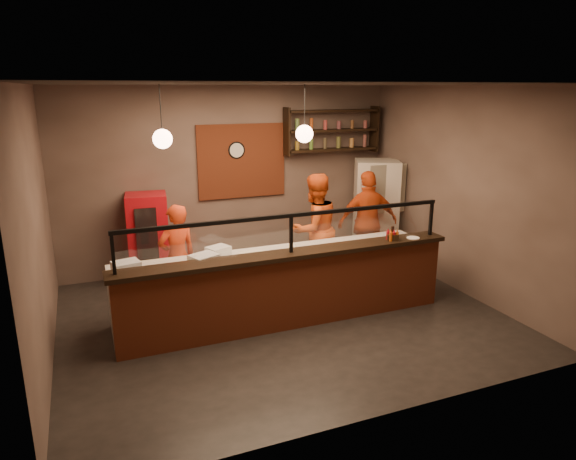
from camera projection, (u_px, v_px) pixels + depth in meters
name	position (u px, v px, depth m)	size (l,w,h in m)	color
floor	(283.00, 317.00, 7.32)	(6.00, 6.00, 0.00)	black
ceiling	(282.00, 84.00, 6.46)	(6.00, 6.00, 0.00)	#352F29
wall_back	(231.00, 178.00, 9.12)	(6.00, 6.00, 0.00)	#725D53
wall_left	(36.00, 230.00, 5.80)	(5.00, 5.00, 0.00)	#725D53
wall_right	(462.00, 191.00, 7.98)	(5.00, 5.00, 0.00)	#725D53
wall_front	(384.00, 265.00, 4.66)	(6.00, 6.00, 0.00)	#725D53
brick_patch	(242.00, 161.00, 9.09)	(1.60, 0.04, 1.30)	#983F21
service_counter	(291.00, 292.00, 6.92)	(4.60, 0.25, 1.00)	#983F21
counter_ledge	(291.00, 254.00, 6.78)	(4.70, 0.37, 0.06)	black
worktop_cabinet	(278.00, 284.00, 7.39)	(4.60, 0.75, 0.85)	gray
worktop	(278.00, 254.00, 7.26)	(4.60, 0.75, 0.05)	silver
sneeze_guard	(291.00, 230.00, 6.69)	(4.50, 0.05, 0.52)	white
wall_shelving	(332.00, 130.00, 9.44)	(1.84, 0.28, 0.85)	black
wall_clock	(236.00, 150.00, 8.99)	(0.30, 0.30, 0.04)	black
pendant_left	(163.00, 139.00, 6.27)	(0.24, 0.24, 0.77)	black
pendant_right	(304.00, 134.00, 6.96)	(0.24, 0.24, 0.77)	black
cook_left	(177.00, 257.00, 7.43)	(0.57, 0.38, 1.57)	red
cook_mid	(314.00, 229.00, 8.40)	(0.89, 0.70, 1.84)	#D14A13
cook_right	(368.00, 223.00, 8.87)	(1.06, 0.44, 1.80)	#CB4213
fridge	(375.00, 210.00, 9.64)	(0.78, 0.73, 1.87)	beige
red_cooler	(149.00, 238.00, 8.48)	(0.64, 0.59, 1.50)	#B10B14
pizza_dough	(255.00, 256.00, 7.11)	(0.53, 0.53, 0.01)	#E9E4C5
prep_tub_a	(126.00, 268.00, 6.42)	(0.32, 0.26, 0.16)	white
prep_tub_b	(218.00, 252.00, 7.07)	(0.29, 0.23, 0.15)	silver
prep_tub_c	(204.00, 261.00, 6.66)	(0.34, 0.27, 0.17)	silver
rolling_pin	(155.00, 268.00, 6.56)	(0.06, 0.06, 0.35)	gold
condiment_caddy	(392.00, 237.00, 7.30)	(0.16, 0.12, 0.09)	black
pepper_mill	(392.00, 233.00, 7.29)	(0.04, 0.04, 0.20)	black
small_plate	(413.00, 238.00, 7.39)	(0.18, 0.18, 0.01)	white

